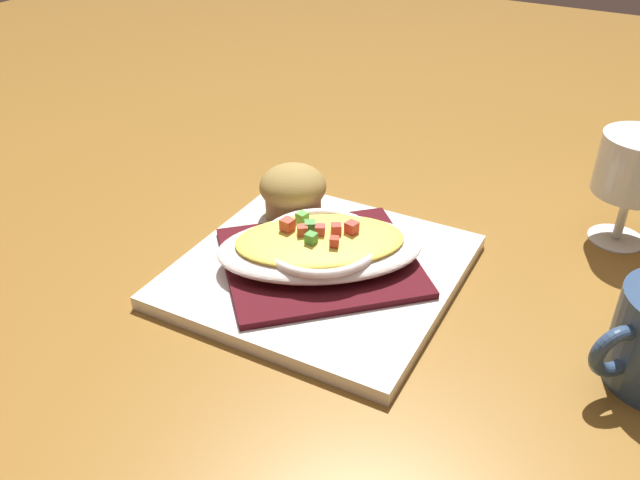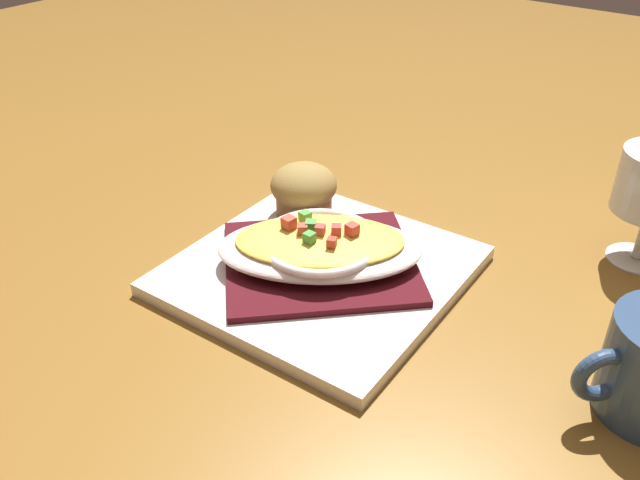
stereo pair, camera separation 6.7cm
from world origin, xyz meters
name	(u,v)px [view 2 (the right image)]	position (x,y,z in m)	size (l,w,h in m)	color
ground_plane	(320,276)	(0.00, 0.00, 0.00)	(2.60, 2.60, 0.00)	brown
square_plate	(320,270)	(0.00, 0.00, 0.01)	(0.27, 0.27, 0.01)	silver
folded_napkin	(320,262)	(0.00, 0.00, 0.02)	(0.19, 0.17, 0.01)	#460F16
gratin_dish	(320,245)	(0.00, 0.00, 0.04)	(0.24, 0.22, 0.04)	silver
muffin	(304,190)	(0.08, -0.07, 0.05)	(0.08, 0.08, 0.06)	olive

